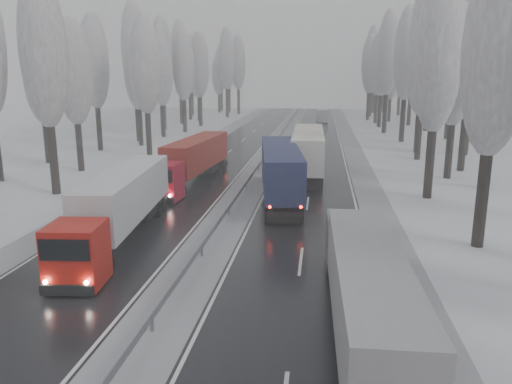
% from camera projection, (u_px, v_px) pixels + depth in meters
% --- Properties ---
extents(carriageway_right, '(7.50, 200.00, 0.03)m').
position_uv_depth(carriageway_right, '(310.00, 186.00, 43.25)').
color(carriageway_right, black).
rests_on(carriageway_right, ground).
extents(carriageway_left, '(7.50, 200.00, 0.03)m').
position_uv_depth(carriageway_left, '(192.00, 183.00, 44.58)').
color(carriageway_left, black).
rests_on(carriageway_left, ground).
extents(median_slush, '(3.00, 200.00, 0.04)m').
position_uv_depth(median_slush, '(250.00, 184.00, 43.91)').
color(median_slush, '#95989D').
rests_on(median_slush, ground).
extents(shoulder_right, '(2.40, 200.00, 0.04)m').
position_uv_depth(shoulder_right, '(368.00, 188.00, 42.62)').
color(shoulder_right, '#95989D').
rests_on(shoulder_right, ground).
extents(shoulder_left, '(2.40, 200.00, 0.04)m').
position_uv_depth(shoulder_left, '(139.00, 181.00, 45.20)').
color(shoulder_left, '#95989D').
rests_on(shoulder_left, ground).
extents(median_guardrail, '(0.12, 200.00, 0.76)m').
position_uv_depth(median_guardrail, '(250.00, 178.00, 43.77)').
color(median_guardrail, slate).
rests_on(median_guardrail, ground).
extents(tree_16, '(3.60, 3.60, 16.53)m').
position_uv_depth(tree_16, '(498.00, 50.00, 25.73)').
color(tree_16, black).
rests_on(tree_16, ground).
extents(tree_18, '(3.60, 3.60, 16.58)m').
position_uv_depth(tree_18, '(438.00, 57.00, 36.76)').
color(tree_18, black).
rests_on(tree_18, ground).
extents(tree_19, '(3.60, 3.60, 14.57)m').
position_uv_depth(tree_19, '(497.00, 75.00, 40.21)').
color(tree_19, black).
rests_on(tree_19, ground).
extents(tree_20, '(3.60, 3.60, 15.71)m').
position_uv_depth(tree_20, '(457.00, 66.00, 44.30)').
color(tree_20, black).
rests_on(tree_20, ground).
extents(tree_21, '(3.60, 3.60, 18.62)m').
position_uv_depth(tree_21, '(472.00, 47.00, 47.45)').
color(tree_21, black).
rests_on(tree_21, ground).
extents(tree_22, '(3.60, 3.60, 15.86)m').
position_uv_depth(tree_22, '(424.00, 67.00, 54.46)').
color(tree_22, black).
rests_on(tree_22, ground).
extents(tree_23, '(3.60, 3.60, 13.55)m').
position_uv_depth(tree_23, '(472.00, 80.00, 57.86)').
color(tree_23, black).
rests_on(tree_23, ground).
extents(tree_24, '(3.60, 3.60, 20.49)m').
position_uv_depth(tree_24, '(424.00, 42.00, 58.90)').
color(tree_24, black).
rests_on(tree_24, ground).
extents(tree_25, '(3.60, 3.60, 19.44)m').
position_uv_depth(tree_25, '(475.00, 49.00, 62.04)').
color(tree_25, black).
rests_on(tree_25, ground).
extents(tree_26, '(3.60, 3.60, 18.78)m').
position_uv_depth(tree_26, '(407.00, 55.00, 69.08)').
color(tree_26, black).
rests_on(tree_26, ground).
extents(tree_27, '(3.60, 3.60, 17.62)m').
position_uv_depth(tree_27, '(453.00, 61.00, 72.21)').
color(tree_27, black).
rests_on(tree_27, ground).
extents(tree_28, '(3.60, 3.60, 19.62)m').
position_uv_depth(tree_28, '(388.00, 54.00, 79.42)').
color(tree_28, black).
rests_on(tree_28, ground).
extents(tree_29, '(3.60, 3.60, 18.11)m').
position_uv_depth(tree_29, '(430.00, 60.00, 82.57)').
color(tree_29, black).
rests_on(tree_29, ground).
extents(tree_30, '(3.60, 3.60, 17.86)m').
position_uv_depth(tree_30, '(382.00, 62.00, 89.05)').
color(tree_30, black).
rests_on(tree_30, ground).
extents(tree_31, '(3.60, 3.60, 18.58)m').
position_uv_depth(tree_31, '(413.00, 60.00, 92.06)').
color(tree_31, black).
rests_on(tree_31, ground).
extents(tree_32, '(3.60, 3.60, 17.33)m').
position_uv_depth(tree_32, '(378.00, 65.00, 96.37)').
color(tree_32, black).
rests_on(tree_32, ground).
extents(tree_33, '(3.60, 3.60, 14.33)m').
position_uv_depth(tree_33, '(391.00, 75.00, 100.27)').
color(tree_33, black).
rests_on(tree_33, ground).
extents(tree_34, '(3.60, 3.60, 17.63)m').
position_uv_depth(tree_34, '(370.00, 65.00, 103.29)').
color(tree_34, black).
rests_on(tree_34, ground).
extents(tree_35, '(3.60, 3.60, 18.25)m').
position_uv_depth(tree_35, '(413.00, 63.00, 105.90)').
color(tree_35, black).
rests_on(tree_35, ground).
extents(tree_36, '(3.60, 3.60, 20.23)m').
position_uv_depth(tree_36, '(372.00, 58.00, 112.25)').
color(tree_36, black).
rests_on(tree_36, ground).
extents(tree_37, '(3.60, 3.60, 16.37)m').
position_uv_depth(tree_37, '(401.00, 69.00, 115.79)').
color(tree_37, black).
rests_on(tree_37, ground).
extents(tree_38, '(3.60, 3.60, 17.97)m').
position_uv_depth(tree_38, '(375.00, 65.00, 122.56)').
color(tree_38, black).
rests_on(tree_38, ground).
extents(tree_39, '(3.60, 3.60, 16.19)m').
position_uv_depth(tree_39, '(385.00, 70.00, 126.32)').
color(tree_39, black).
rests_on(tree_39, ground).
extents(tree_58, '(3.60, 3.60, 17.21)m').
position_uv_depth(tree_58, '(43.00, 52.00, 38.03)').
color(tree_58, black).
rests_on(tree_58, ground).
extents(tree_60, '(3.60, 3.60, 14.84)m').
position_uv_depth(tree_60, '(74.00, 73.00, 48.00)').
color(tree_60, black).
rests_on(tree_60, ground).
extents(tree_61, '(3.60, 3.60, 13.95)m').
position_uv_depth(tree_61, '(41.00, 79.00, 52.73)').
color(tree_61, black).
rests_on(tree_61, ground).
extents(tree_62, '(3.60, 3.60, 16.04)m').
position_uv_depth(tree_62, '(145.00, 66.00, 56.54)').
color(tree_62, black).
rests_on(tree_62, ground).
extents(tree_63, '(3.60, 3.60, 16.88)m').
position_uv_depth(tree_63, '(94.00, 62.00, 61.27)').
color(tree_63, black).
rests_on(tree_63, ground).
extents(tree_64, '(3.60, 3.60, 15.42)m').
position_uv_depth(tree_64, '(137.00, 70.00, 65.85)').
color(tree_64, black).
rests_on(tree_64, ground).
extents(tree_65, '(3.60, 3.60, 19.48)m').
position_uv_depth(tree_65, '(134.00, 51.00, 69.34)').
color(tree_65, black).
rests_on(tree_65, ground).
extents(tree_66, '(3.60, 3.60, 15.23)m').
position_uv_depth(tree_66, '(161.00, 72.00, 75.16)').
color(tree_66, black).
rests_on(tree_66, ground).
extents(tree_67, '(3.60, 3.60, 17.09)m').
position_uv_depth(tree_67, '(160.00, 64.00, 78.92)').
color(tree_67, black).
rests_on(tree_67, ground).
extents(tree_68, '(3.60, 3.60, 16.65)m').
position_uv_depth(tree_68, '(183.00, 66.00, 81.27)').
color(tree_68, black).
rests_on(tree_68, ground).
extents(tree_69, '(3.60, 3.60, 19.35)m').
position_uv_depth(tree_69, '(162.00, 56.00, 85.35)').
color(tree_69, black).
rests_on(tree_69, ground).
extents(tree_70, '(3.60, 3.60, 17.09)m').
position_uv_depth(tree_70, '(199.00, 65.00, 90.90)').
color(tree_70, black).
rests_on(tree_70, ground).
extents(tree_71, '(3.60, 3.60, 19.61)m').
position_uv_depth(tree_71, '(180.00, 57.00, 94.99)').
color(tree_71, black).
rests_on(tree_71, ground).
extents(tree_72, '(3.60, 3.60, 15.11)m').
position_uv_depth(tree_72, '(198.00, 73.00, 100.54)').
color(tree_72, black).
rests_on(tree_72, ground).
extents(tree_73, '(3.60, 3.60, 17.22)m').
position_uv_depth(tree_73, '(189.00, 66.00, 104.45)').
color(tree_73, black).
rests_on(tree_73, ground).
extents(tree_74, '(3.60, 3.60, 19.68)m').
position_uv_depth(tree_74, '(227.00, 59.00, 109.79)').
color(tree_74, black).
rests_on(tree_74, ground).
extents(tree_75, '(3.60, 3.60, 18.60)m').
position_uv_depth(tree_75, '(191.00, 63.00, 114.96)').
color(tree_75, black).
rests_on(tree_75, ground).
extents(tree_76, '(3.60, 3.60, 18.55)m').
position_uv_depth(tree_76, '(238.00, 63.00, 118.89)').
color(tree_76, black).
rests_on(tree_76, ground).
extents(tree_77, '(3.60, 3.60, 14.32)m').
position_uv_depth(tree_77, '(219.00, 75.00, 124.08)').
color(tree_77, black).
rests_on(tree_77, ground).
extents(tree_78, '(3.60, 3.60, 19.55)m').
position_uv_depth(tree_78, '(229.00, 61.00, 125.55)').
color(tree_78, black).
rests_on(tree_78, ground).
extents(tree_79, '(3.60, 3.60, 17.07)m').
position_uv_depth(tree_79, '(221.00, 68.00, 130.12)').
color(tree_79, black).
rests_on(tree_79, ground).
extents(truck_grey_tarp, '(2.63, 14.33, 3.66)m').
position_uv_depth(truck_grey_tarp, '(365.00, 285.00, 17.80)').
color(truck_grey_tarp, '#525157').
rests_on(truck_grey_tarp, ground).
extents(truck_blue_box, '(4.66, 16.52, 4.20)m').
position_uv_depth(truck_blue_box, '(280.00, 168.00, 38.45)').
color(truck_blue_box, '#1B1D44').
rests_on(truck_blue_box, ground).
extents(truck_cream_box, '(3.06, 17.14, 4.38)m').
position_uv_depth(truck_cream_box, '(308.00, 149.00, 47.31)').
color(truck_cream_box, beige).
rests_on(truck_cream_box, ground).
extents(box_truck_distant, '(2.45, 7.08, 2.61)m').
position_uv_depth(box_truck_distant, '(322.00, 115.00, 100.96)').
color(box_truck_distant, '#B0B1B7').
rests_on(box_truck_distant, ground).
extents(truck_red_white, '(3.72, 15.20, 3.87)m').
position_uv_depth(truck_red_white, '(121.00, 202.00, 28.81)').
color(truck_red_white, '#AA1109').
rests_on(truck_red_white, ground).
extents(truck_red_red, '(3.48, 15.10, 3.84)m').
position_uv_depth(truck_red_red, '(193.00, 158.00, 44.02)').
color(truck_red_red, '#A4091C').
rests_on(truck_red_red, ground).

